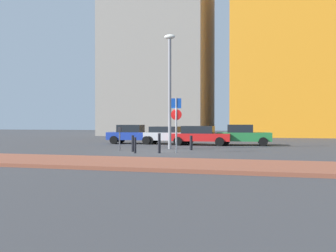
# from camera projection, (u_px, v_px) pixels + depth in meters

# --- Properties ---
(ground_plane) EXTENTS (120.00, 120.00, 0.00)m
(ground_plane) POSITION_uv_depth(u_px,v_px,m) (158.00, 152.00, 21.14)
(ground_plane) COLOR #38383A
(sidewalk_brick) EXTENTS (40.00, 3.83, 0.14)m
(sidewalk_brick) POSITION_uv_depth(u_px,v_px,m) (113.00, 162.00, 14.84)
(sidewalk_brick) COLOR brown
(sidewalk_brick) RESTS_ON ground
(parked_car_blue) EXTENTS (4.31, 2.10, 1.51)m
(parked_car_blue) POSITION_uv_depth(u_px,v_px,m) (134.00, 134.00, 29.60)
(parked_car_blue) COLOR #1E389E
(parked_car_blue) RESTS_ON ground
(parked_car_silver) EXTENTS (4.46, 2.20, 1.38)m
(parked_car_silver) POSITION_uv_depth(u_px,v_px,m) (168.00, 135.00, 28.87)
(parked_car_silver) COLOR #B7BABF
(parked_car_silver) RESTS_ON ground
(parked_car_red) EXTENTS (4.52, 2.08, 1.43)m
(parked_car_red) POSITION_uv_depth(u_px,v_px,m) (200.00, 135.00, 27.69)
(parked_car_red) COLOR red
(parked_car_red) RESTS_ON ground
(parked_car_green) EXTENTS (4.05, 2.20, 1.53)m
(parked_car_green) POSITION_uv_depth(u_px,v_px,m) (243.00, 135.00, 27.45)
(parked_car_green) COLOR #237238
(parked_car_green) RESTS_ON ground
(parking_sign_post) EXTENTS (0.59, 0.14, 3.05)m
(parking_sign_post) POSITION_uv_depth(u_px,v_px,m) (176.00, 118.00, 20.47)
(parking_sign_post) COLOR gray
(parking_sign_post) RESTS_ON ground
(parking_meter) EXTENTS (0.18, 0.14, 1.41)m
(parking_meter) POSITION_uv_depth(u_px,v_px,m) (120.00, 135.00, 22.28)
(parking_meter) COLOR #4C4C51
(parking_meter) RESTS_ON ground
(street_lamp) EXTENTS (0.70, 0.36, 7.28)m
(street_lamp) POSITION_uv_depth(u_px,v_px,m) (170.00, 82.00, 23.46)
(street_lamp) COLOR gray
(street_lamp) RESTS_ON ground
(traffic_bollard_near) EXTENTS (0.13, 0.13, 0.87)m
(traffic_bollard_near) POSITION_uv_depth(u_px,v_px,m) (135.00, 145.00, 20.23)
(traffic_bollard_near) COLOR black
(traffic_bollard_near) RESTS_ON ground
(traffic_bollard_mid) EXTENTS (0.15, 0.15, 1.10)m
(traffic_bollard_mid) POSITION_uv_depth(u_px,v_px,m) (159.00, 143.00, 20.25)
(traffic_bollard_mid) COLOR black
(traffic_bollard_mid) RESTS_ON ground
(traffic_bollard_far) EXTENTS (0.15, 0.15, 0.95)m
(traffic_bollard_far) POSITION_uv_depth(u_px,v_px,m) (133.00, 144.00, 21.26)
(traffic_bollard_far) COLOR black
(traffic_bollard_far) RESTS_ON ground
(traffic_bollard_edge) EXTENTS (0.17, 0.17, 0.89)m
(traffic_bollard_edge) POSITION_uv_depth(u_px,v_px,m) (191.00, 143.00, 22.59)
(traffic_bollard_edge) COLOR black
(traffic_bollard_edge) RESTS_ON ground
(building_colorful_midrise) EXTENTS (15.99, 13.53, 29.94)m
(building_colorful_midrise) POSITION_uv_depth(u_px,v_px,m) (298.00, 18.00, 46.87)
(building_colorful_midrise) COLOR orange
(building_colorful_midrise) RESTS_ON ground
(building_under_construction) EXTENTS (13.59, 12.76, 24.22)m
(building_under_construction) POSITION_uv_depth(u_px,v_px,m) (160.00, 48.00, 51.59)
(building_under_construction) COLOR gray
(building_under_construction) RESTS_ON ground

